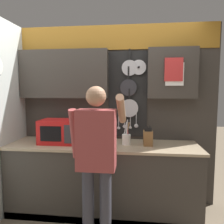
{
  "coord_description": "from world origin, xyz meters",
  "views": [
    {
      "loc": [
        0.42,
        -2.68,
        1.58
      ],
      "look_at": [
        0.09,
        0.22,
        1.28
      ],
      "focal_mm": 35.0,
      "sensor_mm": 36.0,
      "label": 1
    }
  ],
  "objects_px": {
    "knife_block": "(148,138)",
    "person": "(97,152)",
    "utensil_crock": "(126,138)",
    "microwave": "(60,131)"
  },
  "relations": [
    {
      "from": "microwave",
      "to": "utensil_crock",
      "type": "bearing_deg",
      "value": 0.19
    },
    {
      "from": "utensil_crock",
      "to": "person",
      "type": "xyz_separation_m",
      "value": [
        -0.27,
        -0.6,
        -0.01
      ]
    },
    {
      "from": "knife_block",
      "to": "person",
      "type": "height_order",
      "value": "person"
    },
    {
      "from": "knife_block",
      "to": "person",
      "type": "relative_size",
      "value": 0.16
    },
    {
      "from": "knife_block",
      "to": "person",
      "type": "bearing_deg",
      "value": -132.0
    },
    {
      "from": "microwave",
      "to": "knife_block",
      "type": "bearing_deg",
      "value": 0.02
    },
    {
      "from": "person",
      "to": "knife_block",
      "type": "bearing_deg",
      "value": 48.0
    },
    {
      "from": "knife_block",
      "to": "utensil_crock",
      "type": "xyz_separation_m",
      "value": [
        -0.27,
        0.0,
        -0.01
      ]
    },
    {
      "from": "microwave",
      "to": "utensil_crock",
      "type": "xyz_separation_m",
      "value": [
        0.86,
        0.0,
        -0.07
      ]
    },
    {
      "from": "utensil_crock",
      "to": "knife_block",
      "type": "bearing_deg",
      "value": -0.51
    }
  ]
}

